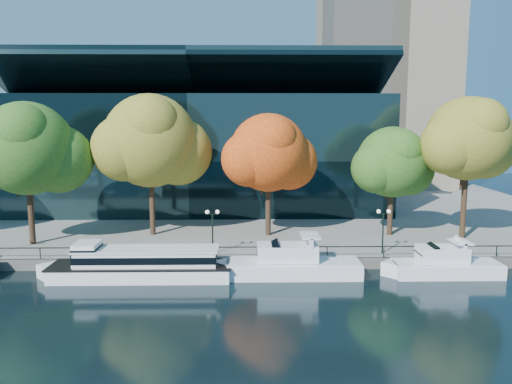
{
  "coord_description": "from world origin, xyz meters",
  "views": [
    {
      "loc": [
        3.03,
        -39.1,
        13.03
      ],
      "look_at": [
        3.84,
        8.0,
        6.12
      ],
      "focal_mm": 35.0,
      "sensor_mm": 36.0,
      "label": 1
    }
  ],
  "objects_px": {
    "tour_boat": "(137,263)",
    "tree_2": "(152,143)",
    "tree_4": "(394,164)",
    "cruiser_near": "(288,263)",
    "tree_5": "(470,140)",
    "tree_1": "(29,150)",
    "lamp_2": "(383,221)",
    "tree_3": "(270,154)",
    "cruiser_far": "(442,264)",
    "lamp_1": "(212,221)"
  },
  "relations": [
    {
      "from": "cruiser_near",
      "to": "tree_5",
      "type": "bearing_deg",
      "value": 25.26
    },
    {
      "from": "cruiser_near",
      "to": "cruiser_far",
      "type": "height_order",
      "value": "cruiser_near"
    },
    {
      "from": "tree_1",
      "to": "tree_2",
      "type": "bearing_deg",
      "value": 19.11
    },
    {
      "from": "tree_1",
      "to": "tree_5",
      "type": "relative_size",
      "value": 0.96
    },
    {
      "from": "tour_boat",
      "to": "tree_3",
      "type": "bearing_deg",
      "value": 44.29
    },
    {
      "from": "tree_4",
      "to": "lamp_2",
      "type": "bearing_deg",
      "value": -111.65
    },
    {
      "from": "lamp_2",
      "to": "lamp_1",
      "type": "bearing_deg",
      "value": 180.0
    },
    {
      "from": "tree_1",
      "to": "lamp_2",
      "type": "bearing_deg",
      "value": -6.92
    },
    {
      "from": "tour_boat",
      "to": "tree_2",
      "type": "distance_m",
      "value": 14.9
    },
    {
      "from": "tree_1",
      "to": "tree_3",
      "type": "relative_size",
      "value": 1.08
    },
    {
      "from": "cruiser_far",
      "to": "tree_2",
      "type": "relative_size",
      "value": 0.68
    },
    {
      "from": "tree_4",
      "to": "lamp_2",
      "type": "height_order",
      "value": "tree_4"
    },
    {
      "from": "tree_3",
      "to": "tour_boat",
      "type": "bearing_deg",
      "value": -135.71
    },
    {
      "from": "tree_3",
      "to": "lamp_1",
      "type": "relative_size",
      "value": 3.13
    },
    {
      "from": "cruiser_near",
      "to": "tree_2",
      "type": "bearing_deg",
      "value": 139.45
    },
    {
      "from": "tour_boat",
      "to": "tree_2",
      "type": "height_order",
      "value": "tree_2"
    },
    {
      "from": "tree_2",
      "to": "lamp_2",
      "type": "height_order",
      "value": "tree_2"
    },
    {
      "from": "cruiser_far",
      "to": "lamp_1",
      "type": "xyz_separation_m",
      "value": [
        -19.34,
        3.61,
        2.95
      ]
    },
    {
      "from": "tree_2",
      "to": "tree_4",
      "type": "relative_size",
      "value": 1.3
    },
    {
      "from": "tour_boat",
      "to": "tree_1",
      "type": "height_order",
      "value": "tree_1"
    },
    {
      "from": "cruiser_near",
      "to": "lamp_1",
      "type": "bearing_deg",
      "value": 152.12
    },
    {
      "from": "tree_4",
      "to": "cruiser_near",
      "type": "bearing_deg",
      "value": -137.64
    },
    {
      "from": "lamp_2",
      "to": "tree_2",
      "type": "bearing_deg",
      "value": 160.45
    },
    {
      "from": "tree_4",
      "to": "cruiser_far",
      "type": "bearing_deg",
      "value": -83.91
    },
    {
      "from": "lamp_2",
      "to": "tree_5",
      "type": "bearing_deg",
      "value": 28.7
    },
    {
      "from": "cruiser_far",
      "to": "tree_4",
      "type": "bearing_deg",
      "value": 96.09
    },
    {
      "from": "cruiser_near",
      "to": "tree_2",
      "type": "xyz_separation_m",
      "value": [
        -13.11,
        11.22,
        9.51
      ]
    },
    {
      "from": "tree_2",
      "to": "lamp_2",
      "type": "bearing_deg",
      "value": -19.55
    },
    {
      "from": "tree_4",
      "to": "lamp_1",
      "type": "bearing_deg",
      "value": -158.27
    },
    {
      "from": "tree_1",
      "to": "tree_4",
      "type": "relative_size",
      "value": 1.21
    },
    {
      "from": "tree_3",
      "to": "lamp_1",
      "type": "xyz_separation_m",
      "value": [
        -5.45,
        -7.34,
        -5.46
      ]
    },
    {
      "from": "tree_2",
      "to": "tree_4",
      "type": "bearing_deg",
      "value": -1.25
    },
    {
      "from": "cruiser_near",
      "to": "tree_4",
      "type": "height_order",
      "value": "tree_4"
    },
    {
      "from": "tree_4",
      "to": "tree_2",
      "type": "bearing_deg",
      "value": 178.75
    },
    {
      "from": "cruiser_near",
      "to": "tree_1",
      "type": "distance_m",
      "value": 26.74
    },
    {
      "from": "tree_5",
      "to": "lamp_1",
      "type": "bearing_deg",
      "value": -167.98
    },
    {
      "from": "tour_boat",
      "to": "cruiser_near",
      "type": "bearing_deg",
      "value": 1.77
    },
    {
      "from": "tree_5",
      "to": "tree_4",
      "type": "bearing_deg",
      "value": 164.39
    },
    {
      "from": "cruiser_near",
      "to": "tree_1",
      "type": "relative_size",
      "value": 0.9
    },
    {
      "from": "tree_1",
      "to": "lamp_2",
      "type": "relative_size",
      "value": 3.4
    },
    {
      "from": "lamp_2",
      "to": "tree_3",
      "type": "bearing_deg",
      "value": 143.35
    },
    {
      "from": "tree_3",
      "to": "tree_2",
      "type": "bearing_deg",
      "value": 177.86
    },
    {
      "from": "cruiser_far",
      "to": "lamp_1",
      "type": "height_order",
      "value": "lamp_1"
    },
    {
      "from": "tree_3",
      "to": "tree_4",
      "type": "distance_m",
      "value": 12.78
    },
    {
      "from": "tree_1",
      "to": "tree_2",
      "type": "xyz_separation_m",
      "value": [
        10.96,
        3.8,
        0.55
      ]
    },
    {
      "from": "tree_1",
      "to": "lamp_2",
      "type": "distance_m",
      "value": 33.7
    },
    {
      "from": "cruiser_far",
      "to": "tree_5",
      "type": "distance_m",
      "value": 14.51
    },
    {
      "from": "cruiser_far",
      "to": "tree_4",
      "type": "distance_m",
      "value": 13.22
    },
    {
      "from": "tree_5",
      "to": "lamp_1",
      "type": "relative_size",
      "value": 3.54
    },
    {
      "from": "tour_boat",
      "to": "lamp_1",
      "type": "height_order",
      "value": "lamp_1"
    }
  ]
}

